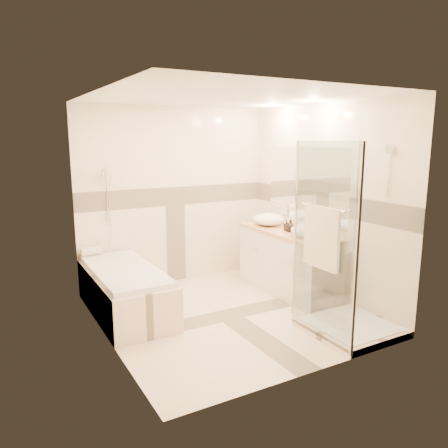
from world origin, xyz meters
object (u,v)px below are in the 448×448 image
vanity (288,261)px  vessel_sink_far (307,230)px  vessel_sink_near (269,219)px  bathtub (125,288)px  shower_enclosure (340,287)px  amenity_bottle_a (287,225)px  amenity_bottle_b (291,226)px

vanity → vessel_sink_far: size_ratio=3.91×
vessel_sink_near → vessel_sink_far: vessel_sink_near is taller
vessel_sink_far → vessel_sink_near: bearing=90.0°
vessel_sink_near → vessel_sink_far: size_ratio=1.07×
bathtub → vessel_sink_near: size_ratio=3.84×
shower_enclosure → vessel_sink_far: bearing=72.7°
bathtub → shower_enclosure: 2.47m
shower_enclosure → vessel_sink_near: size_ratio=4.61×
amenity_bottle_a → amenity_bottle_b: size_ratio=0.85×
amenity_bottle_b → shower_enclosure: bearing=-102.6°
vessel_sink_near → amenity_bottle_a: 0.42m
bathtub → shower_enclosure: (1.86, -1.62, 0.20)m
vessel_sink_near → vessel_sink_far: 0.84m
bathtub → vanity: 2.18m
vanity → vessel_sink_near: size_ratio=3.66×
bathtub → shower_enclosure: size_ratio=0.83×
shower_enclosure → vanity: bearing=77.0°
shower_enclosure → amenity_bottle_a: shower_enclosure is taller
amenity_bottle_a → shower_enclosure: bearing=-101.9°
shower_enclosure → amenity_bottle_a: (0.27, 1.30, 0.41)m
amenity_bottle_b → vanity: bearing=69.7°
vanity → shower_enclosure: size_ratio=0.79×
bathtub → vessel_sink_far: size_ratio=4.10×
vanity → vessel_sink_far: vessel_sink_far is taller
vessel_sink_near → amenity_bottle_b: 0.50m
bathtub → amenity_bottle_b: bearing=-10.7°
vessel_sink_far → amenity_bottle_b: 0.34m
bathtub → amenity_bottle_b: 2.26m
amenity_bottle_a → amenity_bottle_b: amenity_bottle_b is taller
vanity → vessel_sink_near: 0.68m
vessel_sink_far → shower_enclosure: bearing=-107.3°
vessel_sink_near → shower_enclosure: bearing=-99.0°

